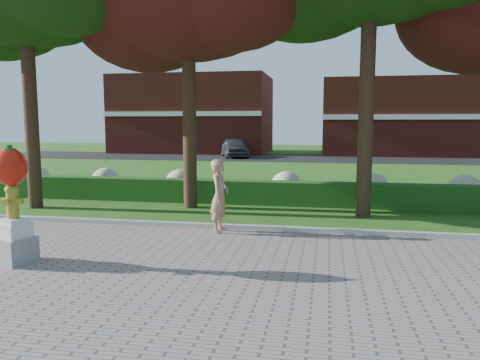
{
  "coord_description": "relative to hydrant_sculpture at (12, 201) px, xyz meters",
  "views": [
    {
      "loc": [
        2.41,
        -8.69,
        2.8
      ],
      "look_at": [
        0.6,
        1.0,
        1.58
      ],
      "focal_mm": 35.0,
      "sensor_mm": 36.0,
      "label": 1
    }
  ],
  "objects": [
    {
      "name": "hydrant_sculpture",
      "position": [
        0.0,
        0.0,
        0.0
      ],
      "size": [
        0.79,
        0.79,
        2.32
      ],
      "rotation": [
        0.0,
        0.0,
        -0.31
      ],
      "color": "gray",
      "rests_on": "walkway"
    },
    {
      "name": "building_right",
      "position": [
        11.59,
        34.69,
        1.93
      ],
      "size": [
        12.0,
        8.0,
        6.4
      ],
      "primitive_type": "cube",
      "color": "maroon",
      "rests_on": "ground"
    },
    {
      "name": "lawn_hedge",
      "position": [
        3.59,
        7.69,
        -0.87
      ],
      "size": [
        24.0,
        0.7,
        0.8
      ],
      "primitive_type": "cube",
      "color": "#1E4915",
      "rests_on": "ground"
    },
    {
      "name": "parked_car",
      "position": [
        -1.29,
        28.59,
        -0.48
      ],
      "size": [
        3.19,
        4.88,
        1.54
      ],
      "primitive_type": "imported",
      "rotation": [
        0.0,
        0.0,
        0.33
      ],
      "color": "#42444A",
      "rests_on": "street"
    },
    {
      "name": "street",
      "position": [
        3.59,
        28.69,
        -1.26
      ],
      "size": [
        50.0,
        8.0,
        0.02
      ],
      "primitive_type": "cube",
      "color": "black",
      "rests_on": "ground"
    },
    {
      "name": "curb",
      "position": [
        3.59,
        3.69,
        -1.2
      ],
      "size": [
        40.0,
        0.18,
        0.15
      ],
      "primitive_type": "cube",
      "color": "#ADADA5",
      "rests_on": "ground"
    },
    {
      "name": "building_left",
      "position": [
        -6.41,
        34.69,
        2.23
      ],
      "size": [
        14.0,
        8.0,
        7.0
      ],
      "primitive_type": "cube",
      "color": "maroon",
      "rests_on": "ground"
    },
    {
      "name": "woman",
      "position": [
        3.37,
        3.29,
        -0.31
      ],
      "size": [
        0.47,
        0.69,
        1.84
      ],
      "primitive_type": "imported",
      "rotation": [
        0.0,
        0.0,
        1.52
      ],
      "color": "#A97560",
      "rests_on": "walkway"
    },
    {
      "name": "ground",
      "position": [
        3.59,
        0.69,
        -1.27
      ],
      "size": [
        100.0,
        100.0,
        0.0
      ],
      "primitive_type": "plane",
      "color": "#225615",
      "rests_on": "ground"
    },
    {
      "name": "hydrangea_row",
      "position": [
        4.16,
        8.69,
        -0.72
      ],
      "size": [
        20.1,
        1.1,
        0.99
      ],
      "color": "#A0A47D",
      "rests_on": "ground"
    }
  ]
}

